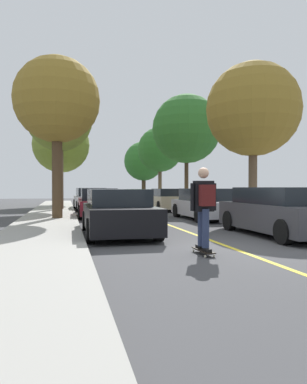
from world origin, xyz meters
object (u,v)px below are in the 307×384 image
at_px(parked_car_left_nearest, 118,212).
at_px(street_tree_right_near, 187,129).
at_px(parked_car_left_near, 98,203).
at_px(street_tree_right_far, 160,150).
at_px(street_tree_right_farthest, 144,161).
at_px(street_tree_right_nearest, 253,110).
at_px(skateboarder, 204,203).
at_px(parked_car_right_nearest, 278,212).
at_px(parked_car_left_far, 91,199).
at_px(parked_car_right_near, 206,204).
at_px(parked_car_right_far, 168,200).
at_px(street_tree_left_nearest, 57,101).
at_px(street_tree_left_near, 60,119).
at_px(skateboard, 203,250).
at_px(fire_hydrant, 233,207).
at_px(street_tree_left_far, 61,145).

bearing_deg(parked_car_left_nearest, street_tree_right_near, 63.04).
bearing_deg(parked_car_left_near, street_tree_right_far, 63.43).
height_order(parked_car_left_near, street_tree_right_farthest, street_tree_right_farthest).
height_order(street_tree_right_nearest, skateboarder, street_tree_right_nearest).
distance_m(parked_car_left_near, parked_car_right_nearest, 9.36).
relative_size(parked_car_left_far, parked_car_right_near, 1.00).
bearing_deg(street_tree_right_nearest, street_tree_right_far, 90.00).
distance_m(parked_car_right_far, street_tree_right_far, 10.09).
bearing_deg(parked_car_left_far, parked_car_right_near, -60.37).
relative_size(street_tree_left_nearest, street_tree_left_near, 0.93).
distance_m(parked_car_right_nearest, street_tree_left_near, 15.04).
xyz_separation_m(parked_car_right_far, skateboarder, (-3.21, -14.25, 0.42)).
height_order(parked_car_left_far, street_tree_right_near, street_tree_right_near).
height_order(parked_car_left_near, parked_car_left_far, parked_car_left_far).
distance_m(parked_car_left_near, street_tree_left_nearest, 5.12).
height_order(parked_car_left_far, street_tree_left_near, street_tree_left_near).
relative_size(parked_car_left_near, street_tree_left_nearest, 0.63).
relative_size(street_tree_left_nearest, street_tree_right_farthest, 1.11).
distance_m(street_tree_right_nearest, skateboarder, 9.56).
distance_m(parked_car_right_near, skateboarder, 8.60).
xyz_separation_m(parked_car_left_nearest, parked_car_right_near, (4.54, 4.36, -0.00)).
bearing_deg(parked_car_right_near, street_tree_right_far, 83.08).
bearing_deg(street_tree_left_nearest, parked_car_right_far, 41.36).
bearing_deg(street_tree_right_far, parked_car_right_near, -96.92).
xyz_separation_m(parked_car_left_far, street_tree_left_nearest, (-1.86, -7.33, 4.37)).
bearing_deg(skateboard, parked_car_left_near, 97.17).
distance_m(street_tree_left_nearest, street_tree_right_nearest, 8.38).
distance_m(parked_car_left_nearest, street_tree_right_far, 21.10).
height_order(parked_car_left_far, parked_car_right_near, parked_car_left_far).
distance_m(street_tree_right_farthest, fire_hydrant, 22.01).
distance_m(parked_car_left_near, street_tree_right_nearest, 8.29).
bearing_deg(street_tree_left_nearest, skateboarder, -69.72).
xyz_separation_m(parked_car_right_nearest, fire_hydrant, (1.50, 6.09, -0.22)).
relative_size(parked_car_right_nearest, fire_hydrant, 6.50).
height_order(street_tree_left_nearest, skateboard, street_tree_left_nearest).
bearing_deg(street_tree_left_nearest, parked_car_left_far, 75.75).
bearing_deg(skateboarder, parked_car_right_near, 68.03).
bearing_deg(street_tree_right_far, skateboarder, -102.28).
bearing_deg(fire_hydrant, street_tree_right_nearest, -73.49).
height_order(parked_car_left_nearest, street_tree_left_nearest, street_tree_left_nearest).
xyz_separation_m(parked_car_left_near, fire_hydrant, (6.04, -2.10, -0.20)).
relative_size(parked_car_left_near, parked_car_left_far, 0.97).
xyz_separation_m(parked_car_left_nearest, street_tree_left_near, (-1.86, 11.48, 4.77)).
bearing_deg(parked_car_right_nearest, street_tree_left_nearest, 135.55).
relative_size(parked_car_left_nearest, parked_car_right_far, 1.03).
xyz_separation_m(parked_car_left_nearest, street_tree_left_far, (-1.86, 17.81, 3.99)).
bearing_deg(parked_car_right_far, parked_car_left_far, 159.46).
height_order(parked_car_right_nearest, street_tree_left_near, street_tree_left_near).
bearing_deg(street_tree_right_nearest, skateboard, -125.30).
height_order(street_tree_left_far, street_tree_right_near, street_tree_right_near).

